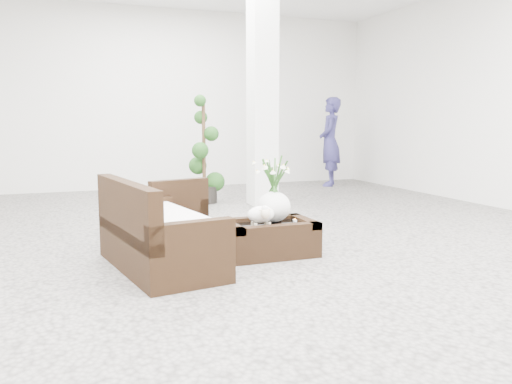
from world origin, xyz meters
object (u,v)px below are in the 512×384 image
object	(u,v)px
loveseat	(161,224)
armchair	(168,209)
topiary	(204,151)
coffee_table	(268,240)

from	to	relation	value
loveseat	armchair	bearing A→B (deg)	-24.25
topiary	armchair	bearing A→B (deg)	-113.56
coffee_table	armchair	distance (m)	1.31
coffee_table	armchair	world-z (taller)	armchair
armchair	topiary	world-z (taller)	topiary
armchair	topiary	xyz separation A→B (m)	(1.10, 2.52, 0.50)
loveseat	coffee_table	bearing A→B (deg)	-94.11
armchair	coffee_table	bearing A→B (deg)	113.84
armchair	topiary	bearing A→B (deg)	-128.18
coffee_table	loveseat	xyz separation A→B (m)	(-1.10, -0.10, 0.25)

